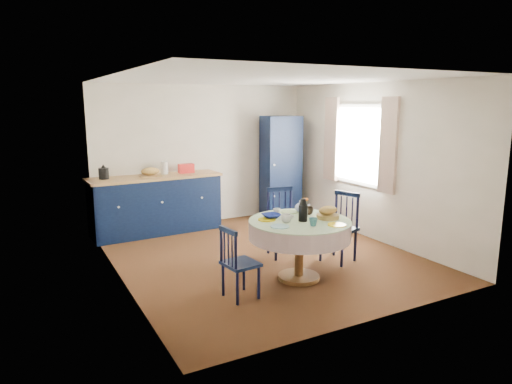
% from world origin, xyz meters
% --- Properties ---
extents(floor, '(4.50, 4.50, 0.00)m').
position_xyz_m(floor, '(0.00, 0.00, 0.00)').
color(floor, black).
rests_on(floor, ground).
extents(ceiling, '(4.50, 4.50, 0.00)m').
position_xyz_m(ceiling, '(0.00, 0.00, 2.50)').
color(ceiling, white).
rests_on(ceiling, wall_back).
extents(wall_back, '(4.00, 0.02, 2.50)m').
position_xyz_m(wall_back, '(0.00, 2.25, 1.25)').
color(wall_back, white).
rests_on(wall_back, floor).
extents(wall_left, '(0.02, 4.50, 2.50)m').
position_xyz_m(wall_left, '(-2.00, 0.00, 1.25)').
color(wall_left, white).
rests_on(wall_left, floor).
extents(wall_right, '(0.02, 4.50, 2.50)m').
position_xyz_m(wall_right, '(2.00, 0.00, 1.25)').
color(wall_right, white).
rests_on(wall_right, floor).
extents(window, '(0.10, 1.74, 1.45)m').
position_xyz_m(window, '(1.95, 0.30, 1.52)').
color(window, white).
rests_on(window, wall_right).
extents(kitchen_counter, '(2.22, 0.77, 1.22)m').
position_xyz_m(kitchen_counter, '(-1.00, 1.96, 0.50)').
color(kitchen_counter, black).
rests_on(kitchen_counter, floor).
extents(pantry_cabinet, '(0.71, 0.53, 1.94)m').
position_xyz_m(pantry_cabinet, '(1.40, 1.85, 0.97)').
color(pantry_cabinet, black).
rests_on(pantry_cabinet, floor).
extents(dining_table, '(1.26, 1.26, 1.04)m').
position_xyz_m(dining_table, '(-0.02, -0.96, 0.64)').
color(dining_table, brown).
rests_on(dining_table, floor).
extents(chair_left, '(0.40, 0.41, 0.84)m').
position_xyz_m(chair_left, '(-0.95, -1.11, 0.42)').
color(chair_left, black).
rests_on(chair_left, floor).
extents(chair_far, '(0.51, 0.49, 0.98)m').
position_xyz_m(chair_far, '(0.28, -0.07, 0.50)').
color(chair_far, black).
rests_on(chair_far, floor).
extents(chair_right, '(0.52, 0.54, 0.97)m').
position_xyz_m(chair_right, '(0.86, -0.65, 0.49)').
color(chair_right, black).
rests_on(chair_right, floor).
extents(mug_a, '(0.13, 0.13, 0.10)m').
position_xyz_m(mug_a, '(-0.23, -0.97, 0.81)').
color(mug_a, silver).
rests_on(mug_a, dining_table).
extents(mug_b, '(0.10, 0.10, 0.10)m').
position_xyz_m(mug_b, '(-0.03, -1.25, 0.81)').
color(mug_b, '#306C7A').
rests_on(mug_b, dining_table).
extents(mug_c, '(0.13, 0.13, 0.10)m').
position_xyz_m(mug_c, '(0.24, -0.77, 0.81)').
color(mug_c, black).
rests_on(mug_c, dining_table).
extents(mug_d, '(0.10, 0.10, 0.09)m').
position_xyz_m(mug_d, '(-0.15, -0.61, 0.81)').
color(mug_d, silver).
rests_on(mug_d, dining_table).
extents(cobalt_bowl, '(0.23, 0.23, 0.06)m').
position_xyz_m(cobalt_bowl, '(-0.28, -0.70, 0.79)').
color(cobalt_bowl, navy).
rests_on(cobalt_bowl, dining_table).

